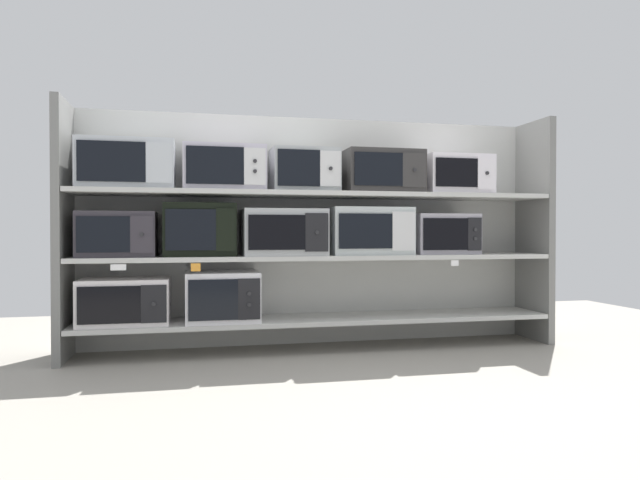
{
  "coord_description": "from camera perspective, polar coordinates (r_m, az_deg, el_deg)",
  "views": [
    {
      "loc": [
        -0.83,
        -3.77,
        0.79
      ],
      "look_at": [
        0.0,
        0.0,
        0.73
      ],
      "focal_mm": 32.33,
      "sensor_mm": 36.0,
      "label": 1
    }
  ],
  "objects": [
    {
      "name": "ground",
      "position": [
        3.0,
        4.27,
        -14.62
      ],
      "size": [
        7.15,
        6.0,
        0.02
      ],
      "primitive_type": "cube",
      "color": "gray"
    },
    {
      "name": "back_panel",
      "position": [
        4.09,
        -0.72,
        0.92
      ],
      "size": [
        3.35,
        0.04,
        1.59
      ],
      "primitive_type": "cube",
      "color": "#B2B2AD",
      "rests_on": "ground"
    },
    {
      "name": "upright_left",
      "position": [
        3.84,
        -24.08,
        0.86
      ],
      "size": [
        0.05,
        0.43,
        1.59
      ],
      "primitive_type": "cube",
      "color": "slate",
      "rests_on": "ground"
    },
    {
      "name": "upright_right",
      "position": [
        4.49,
        20.46,
        0.86
      ],
      "size": [
        0.05,
        0.43,
        1.59
      ],
      "primitive_type": "cube",
      "color": "slate",
      "rests_on": "ground"
    },
    {
      "name": "shelf_0",
      "position": [
        3.9,
        0.0,
        -7.86
      ],
      "size": [
        3.15,
        0.43,
        0.03
      ],
      "primitive_type": "cube",
      "color": "beige",
      "rests_on": "ground"
    },
    {
      "name": "microwave_0",
      "position": [
        3.81,
        -18.73,
        -5.74
      ],
      "size": [
        0.54,
        0.4,
        0.28
      ],
      "color": "silver",
      "rests_on": "shelf_0"
    },
    {
      "name": "microwave_1",
      "position": [
        3.79,
        -9.66,
        -5.49
      ],
      "size": [
        0.46,
        0.43,
        0.32
      ],
      "color": "silver",
      "rests_on": "shelf_0"
    },
    {
      "name": "shelf_1",
      "position": [
        3.86,
        0.0,
        -1.71
      ],
      "size": [
        3.15,
        0.43,
        0.03
      ],
      "primitive_type": "cube",
      "color": "beige"
    },
    {
      "name": "microwave_2",
      "position": [
        3.79,
        -19.34,
        0.54
      ],
      "size": [
        0.46,
        0.38,
        0.28
      ],
      "color": "#302C33",
      "rests_on": "shelf_1"
    },
    {
      "name": "microwave_3",
      "position": [
        3.76,
        -11.8,
        1.0
      ],
      "size": [
        0.45,
        0.34,
        0.34
      ],
      "color": "black",
      "rests_on": "shelf_1"
    },
    {
      "name": "microwave_4",
      "position": [
        3.81,
        -3.7,
        0.77
      ],
      "size": [
        0.54,
        0.44,
        0.3
      ],
      "color": "#9EA1A3",
      "rests_on": "shelf_1"
    },
    {
      "name": "microwave_5",
      "position": [
        3.94,
        4.76,
        0.89
      ],
      "size": [
        0.55,
        0.39,
        0.32
      ],
      "color": "#B5BEBD",
      "rests_on": "shelf_1"
    },
    {
      "name": "microwave_6",
      "position": [
        4.13,
        11.96,
        0.59
      ],
      "size": [
        0.45,
        0.35,
        0.28
      ],
      "color": "#A49EAA",
      "rests_on": "shelf_1"
    },
    {
      "name": "price_tag_0",
      "position": [
        3.58,
        -19.34,
        -2.56
      ],
      "size": [
        0.09,
        0.0,
        0.04
      ],
      "primitive_type": "cube",
      "color": "white"
    },
    {
      "name": "price_tag_1",
      "position": [
        3.55,
        -12.2,
        -2.66
      ],
      "size": [
        0.06,
        0.0,
        0.05
      ],
      "primitive_type": "cube",
      "color": "orange"
    },
    {
      "name": "price_tag_2",
      "position": [
        3.94,
        13.2,
        -2.24
      ],
      "size": [
        0.05,
        0.0,
        0.04
      ],
      "primitive_type": "cube",
      "color": "white"
    },
    {
      "name": "shelf_2",
      "position": [
        3.86,
        0.0,
        4.51
      ],
      "size": [
        3.15,
        0.43,
        0.03
      ],
      "primitive_type": "cube",
      "color": "beige"
    },
    {
      "name": "microwave_7",
      "position": [
        3.8,
        -18.53,
        7.05
      ],
      "size": [
        0.57,
        0.37,
        0.3
      ],
      "color": "#B7BCC3",
      "rests_on": "shelf_2"
    },
    {
      "name": "microwave_8",
      "position": [
        3.79,
        -9.49,
        6.97
      ],
      "size": [
        0.51,
        0.39,
        0.29
      ],
      "color": "#B8B3C2",
      "rests_on": "shelf_2"
    },
    {
      "name": "microwave_9",
      "position": [
        3.85,
        -1.6,
        6.87
      ],
      "size": [
        0.44,
        0.35,
        0.28
      ],
      "color": "#A1A6A7",
      "rests_on": "shelf_2"
    },
    {
      "name": "microwave_10",
      "position": [
        3.98,
        5.92,
        6.66
      ],
      "size": [
        0.52,
        0.44,
        0.28
      ],
      "color": "#302E2E",
      "rests_on": "shelf_2"
    },
    {
      "name": "microwave_11",
      "position": [
        4.19,
        13.03,
        6.26
      ],
      "size": [
        0.46,
        0.4,
        0.27
      ],
      "color": "silver",
      "rests_on": "shelf_2"
    }
  ]
}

